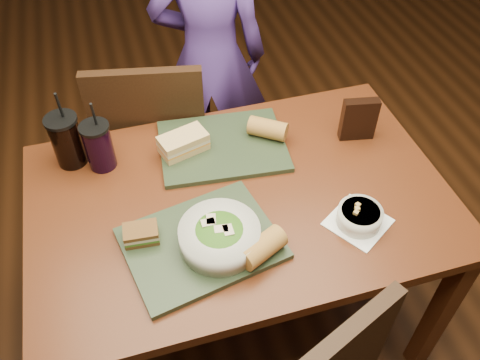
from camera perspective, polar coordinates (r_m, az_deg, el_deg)
The scene contains 15 objects.
ground at distance 2.20m, azimuth 0.00°, elevation -14.93°, with size 6.00×6.00×0.00m, color #381C0B.
dining_table at distance 1.65m, azimuth 0.00°, elevation -3.85°, with size 1.30×0.85×0.75m.
chair_far at distance 2.10m, azimuth -9.99°, elevation 3.81°, with size 0.49×0.49×0.96m.
diner at distance 2.30m, azimuth -3.39°, elevation 13.57°, with size 0.50×0.33×1.38m, color #503187.
tray_near at distance 1.46m, azimuth -4.34°, elevation -7.10°, with size 0.42×0.32×0.02m, color #25311E.
tray_far at distance 1.73m, azimuth -1.96°, elevation 3.85°, with size 0.42×0.32×0.02m, color #25311E.
salad_bowl at distance 1.41m, azimuth -2.31°, elevation -6.24°, with size 0.23×0.23×0.08m.
soup_bowl at distance 1.53m, azimuth 13.26°, elevation -3.99°, with size 0.22×0.22×0.07m.
sandwich_near at distance 1.46m, azimuth -11.05°, elevation -5.96°, with size 0.10×0.07×0.05m.
sandwich_far at distance 1.69m, azimuth -6.38°, elevation 4.16°, with size 0.17×0.13×0.06m.
baguette_near at distance 1.39m, azimuth 2.52°, elevation -7.58°, with size 0.07×0.07×0.13m, color #AD7533.
baguette_far at distance 1.74m, azimuth 3.13°, elevation 5.78°, with size 0.07×0.07×0.13m, color #AD7533.
cup_cola at distance 1.72m, azimuth -18.87°, elevation 4.25°, with size 0.10×0.10×0.28m.
cup_berry at distance 1.68m, azimuth -15.58°, elevation 3.74°, with size 0.09×0.09×0.26m.
chip_bag at distance 1.78m, azimuth 13.19°, elevation 6.65°, with size 0.12×0.04×0.16m, color black.
Camera 1 is at (-0.30, -1.01, 1.93)m, focal length 38.00 mm.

